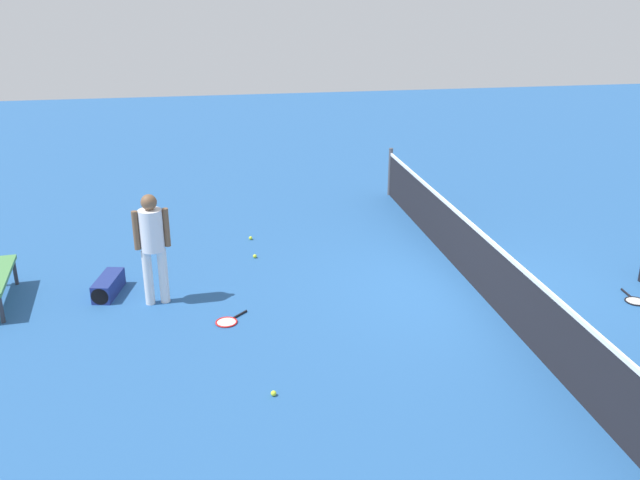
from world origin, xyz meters
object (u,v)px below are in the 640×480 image
tennis_racket_near_player (228,321)px  tennis_ball_midcourt (274,393)px  tennis_ball_by_net (251,238)px  player_near_side (152,240)px  tennis_ball_near_player (255,256)px  tennis_racket_far_player (635,300)px  equipment_bag (108,287)px

tennis_racket_near_player → tennis_ball_midcourt: size_ratio=8.17×
tennis_ball_by_net → tennis_ball_midcourt: size_ratio=1.00×
player_near_side → tennis_ball_near_player: (-1.50, 1.58, -0.98)m
tennis_ball_by_net → tennis_racket_far_player: bearing=56.8°
player_near_side → tennis_ball_midcourt: size_ratio=25.76×
tennis_ball_by_net → equipment_bag: size_ratio=0.08×
tennis_ball_near_player → tennis_racket_near_player: bearing=-14.1°
tennis_ball_near_player → tennis_ball_midcourt: size_ratio=1.00×
tennis_racket_far_player → equipment_bag: bearing=-101.6°
tennis_ball_near_player → tennis_ball_midcourt: same height
tennis_ball_midcourt → equipment_bag: equipment_bag is taller
tennis_ball_near_player → tennis_ball_by_net: bearing=-179.9°
tennis_racket_near_player → tennis_ball_midcourt: (1.93, 0.44, 0.02)m
tennis_ball_midcourt → tennis_ball_near_player: bearing=178.1°
tennis_racket_far_player → player_near_side: bearing=-99.6°
player_near_side → tennis_ball_near_player: 2.39m
tennis_ball_by_net → tennis_ball_midcourt: (5.15, -0.14, 0.00)m
equipment_bag → tennis_racket_far_player: bearing=78.4°
equipment_bag → tennis_ball_near_player: bearing=115.0°
tennis_racket_far_player → tennis_ball_by_net: bearing=-123.2°
tennis_ball_near_player → tennis_ball_midcourt: bearing=-1.9°
player_near_side → tennis_racket_near_player: (0.81, 1.00, -1.00)m
player_near_side → equipment_bag: player_near_side is taller
player_near_side → tennis_racket_far_player: 7.27m
tennis_racket_near_player → equipment_bag: size_ratio=0.64×
tennis_racket_near_player → tennis_racket_far_player: size_ratio=0.91×
tennis_racket_near_player → tennis_ball_by_net: size_ratio=8.17×
player_near_side → tennis_ball_by_net: (-2.40, 1.58, -0.98)m
player_near_side → tennis_ball_midcourt: 3.25m
tennis_racket_far_player → tennis_ball_near_player: bearing=-116.1°
tennis_ball_near_player → tennis_ball_by_net: same height
tennis_ball_midcourt → equipment_bag: 3.85m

